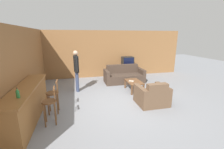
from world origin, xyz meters
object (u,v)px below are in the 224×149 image
(coffee_table, at_px, (134,83))
(bottle, at_px, (18,93))
(couch_far, at_px, (124,76))
(armchair_near, at_px, (152,96))
(tv, at_px, (128,61))
(bar_chair_mid, at_px, (53,96))
(person_by_window, at_px, (76,68))
(tv_unit, at_px, (127,71))
(bar_chair_near, at_px, (50,105))
(book_on_table, at_px, (131,81))

(coffee_table, bearing_deg, bottle, -148.00)
(couch_far, bearing_deg, armchair_near, -86.86)
(tv, height_order, bottle, bottle)
(coffee_table, bearing_deg, bar_chair_mid, -158.47)
(bar_chair_mid, bearing_deg, armchair_near, -3.05)
(armchair_near, xyz_separation_m, bottle, (-3.75, -0.88, 0.78))
(bottle, bearing_deg, person_by_window, 65.55)
(armchair_near, bearing_deg, person_by_window, 142.49)
(tv_unit, bearing_deg, bar_chair_near, -130.79)
(bar_chair_near, xyz_separation_m, armchair_near, (3.20, 0.45, -0.25))
(coffee_table, bearing_deg, tv, 77.74)
(tv_unit, relative_size, tv, 1.77)
(bar_chair_near, height_order, book_on_table, bar_chair_near)
(bar_chair_near, xyz_separation_m, couch_far, (3.05, 3.17, -0.25))
(bar_chair_near, height_order, bar_chair_mid, same)
(book_on_table, bearing_deg, bottle, -146.84)
(couch_far, bearing_deg, bar_chair_mid, -140.18)
(couch_far, bearing_deg, bottle, -135.01)
(coffee_table, bearing_deg, book_on_table, 164.62)
(armchair_near, distance_m, book_on_table, 1.44)
(person_by_window, bearing_deg, coffee_table, -12.40)
(couch_far, relative_size, tv, 3.06)
(bar_chair_near, height_order, armchair_near, bar_chair_near)
(tv, bearing_deg, book_on_table, -105.04)
(armchair_near, bearing_deg, bottle, -166.80)
(bottle, bearing_deg, tv_unit, 48.00)
(bar_chair_mid, height_order, tv, tv)
(bar_chair_near, relative_size, couch_far, 0.51)
(coffee_table, bearing_deg, armchair_near, -84.97)
(couch_far, xyz_separation_m, coffee_table, (0.03, -1.33, 0.06))
(tv_unit, xyz_separation_m, bottle, (-4.13, -4.59, 0.76))
(coffee_table, bearing_deg, person_by_window, 167.60)
(book_on_table, bearing_deg, tv, 74.96)
(coffee_table, xyz_separation_m, bottle, (-3.62, -2.26, 0.73))
(bottle, bearing_deg, tv, 47.99)
(bottle, height_order, book_on_table, bottle)
(couch_far, distance_m, bottle, 5.15)
(bar_chair_mid, bearing_deg, person_by_window, 67.37)
(tv, height_order, person_by_window, person_by_window)
(person_by_window, bearing_deg, bar_chair_near, -107.08)
(coffee_table, xyz_separation_m, tv_unit, (0.50, 2.32, -0.03))
(bar_chair_mid, height_order, book_on_table, bar_chair_mid)
(bar_chair_near, bearing_deg, coffee_table, 30.77)
(tv, bearing_deg, tv_unit, 90.00)
(couch_far, xyz_separation_m, book_on_table, (-0.08, -1.30, 0.14))
(armchair_near, relative_size, book_on_table, 3.96)
(bar_chair_mid, xyz_separation_m, tv_unit, (3.58, 3.54, -0.23))
(bar_chair_near, xyz_separation_m, bottle, (-0.54, -0.43, 0.53))
(bar_chair_mid, height_order, couch_far, bar_chair_mid)
(tv_unit, xyz_separation_m, person_by_window, (-2.86, -1.80, 0.67))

